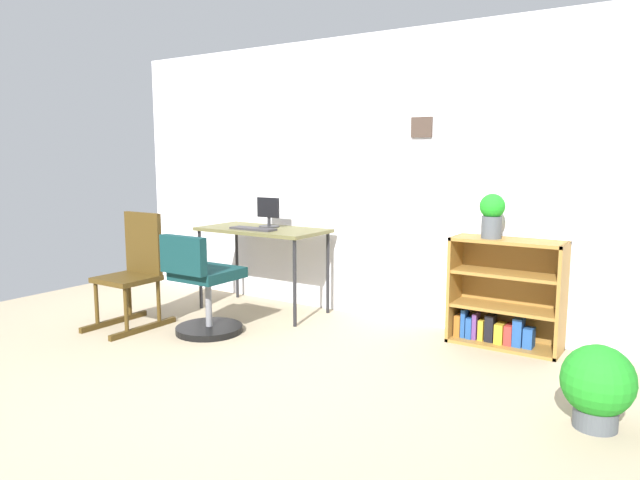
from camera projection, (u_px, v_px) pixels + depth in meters
name	position (u px, v px, depth m)	size (l,w,h in m)	color
ground_plane	(187.00, 397.00, 3.35)	(6.24, 6.24, 0.00)	tan
wall_back	(369.00, 178.00, 4.96)	(5.20, 0.12, 2.37)	silver
desk	(263.00, 235.00, 5.13)	(1.13, 0.58, 0.74)	brown
monitor	(268.00, 213.00, 5.18)	(0.23, 0.18, 0.26)	#262628
keyboard	(253.00, 229.00, 5.01)	(0.43, 0.13, 0.02)	#323032
office_chair	(203.00, 291.00, 4.49)	(0.52, 0.55, 0.79)	black
rocking_chair	(134.00, 270.00, 4.71)	(0.42, 0.64, 0.92)	#422F11
bookshelf_low	(505.00, 298.00, 4.24)	(0.79, 0.30, 0.79)	olive
potted_plant_on_shelf	(492.00, 214.00, 4.16)	(0.18, 0.18, 0.32)	#474C51
potted_plant_floor	(598.00, 384.00, 2.94)	(0.36, 0.36, 0.43)	#474C51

